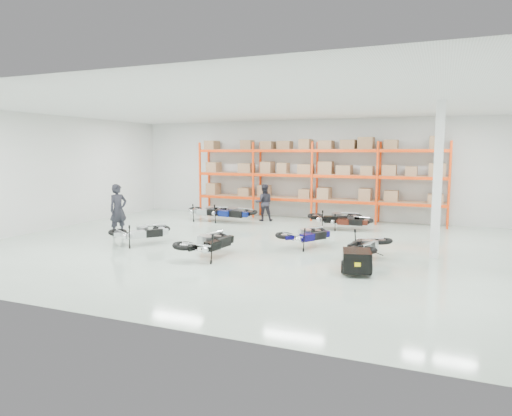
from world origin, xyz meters
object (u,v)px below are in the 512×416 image
at_px(moto_back_d, 349,218).
at_px(moto_touring_right, 367,241).
at_px(moto_back_b, 209,208).
at_px(moto_back_c, 335,215).
at_px(moto_silver_left, 141,229).
at_px(person_left, 118,210).
at_px(trailer, 357,261).
at_px(moto_blue_centre, 306,231).
at_px(moto_black_far_left, 208,238).
at_px(person_back, 264,203).
at_px(moto_back_a, 232,210).

bearing_deg(moto_back_d, moto_touring_right, -163.26).
distance_m(moto_back_b, moto_back_c, 5.70).
relative_size(moto_silver_left, person_left, 0.93).
bearing_deg(moto_touring_right, person_left, -173.87).
bearing_deg(trailer, moto_blue_centre, 115.58).
bearing_deg(moto_back_c, trailer, -179.14).
xyz_separation_m(moto_black_far_left, trailer, (4.30, -0.16, -0.23)).
height_order(moto_back_d, person_back, person_back).
height_order(moto_back_a, moto_back_d, moto_back_a).
xyz_separation_m(moto_touring_right, moto_back_d, (-1.42, 4.79, -0.06)).
relative_size(moto_back_c, moto_back_d, 1.18).
bearing_deg(moto_back_c, moto_silver_left, 120.04).
bearing_deg(moto_touring_right, moto_back_c, 121.20).
bearing_deg(moto_blue_centre, moto_silver_left, 50.52).
bearing_deg(moto_back_d, trailer, -167.23).
distance_m(moto_black_far_left, person_back, 7.38).
bearing_deg(moto_black_far_left, moto_back_d, -106.27).
distance_m(moto_silver_left, trailer, 7.33).
distance_m(trailer, person_back, 9.21).
bearing_deg(moto_back_a, moto_blue_centre, -123.79).
bearing_deg(moto_silver_left, moto_back_b, -44.63).
height_order(moto_blue_centre, moto_back_c, moto_back_c).
bearing_deg(moto_back_a, moto_black_far_left, -154.10).
bearing_deg(moto_blue_centre, moto_touring_right, -173.74).
bearing_deg(moto_touring_right, moto_back_b, 156.62).
xyz_separation_m(moto_back_a, person_left, (-2.56, -4.31, 0.37)).
relative_size(moto_back_c, person_back, 1.15).
bearing_deg(moto_back_d, person_back, 75.25).
bearing_deg(person_back, moto_back_a, 21.80).
xyz_separation_m(moto_back_a, moto_back_c, (4.50, 0.12, -0.00)).
xyz_separation_m(moto_blue_centre, person_left, (-6.95, -0.57, 0.42)).
bearing_deg(moto_black_far_left, moto_silver_left, -7.92).
bearing_deg(moto_touring_right, moto_back_d, 115.72).
height_order(moto_silver_left, moto_back_a, moto_back_a).
xyz_separation_m(moto_back_b, person_back, (2.28, 0.94, 0.26)).
bearing_deg(person_left, moto_back_c, -37.35).
bearing_deg(moto_back_b, moto_silver_left, -179.70).
bearing_deg(person_left, moto_back_a, -10.15).
xyz_separation_m(moto_blue_centre, moto_back_d, (0.67, 3.73, -0.04)).
relative_size(moto_black_far_left, moto_back_a, 1.01).
bearing_deg(person_back, moto_touring_right, 110.26).
height_order(moto_silver_left, moto_back_d, moto_silver_left).
bearing_deg(moto_blue_centre, person_back, -22.32).
relative_size(moto_touring_right, moto_back_b, 0.99).
bearing_deg(moto_back_a, moto_silver_left, 178.39).
relative_size(moto_touring_right, moto_back_c, 0.96).
relative_size(moto_back_c, person_left, 0.99).
distance_m(moto_black_far_left, person_left, 5.13).
height_order(moto_back_c, person_back, person_back).
height_order(moto_blue_centre, moto_back_d, moto_blue_centre).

